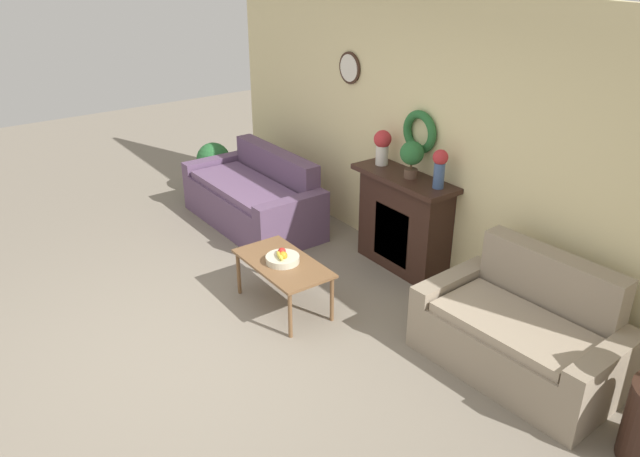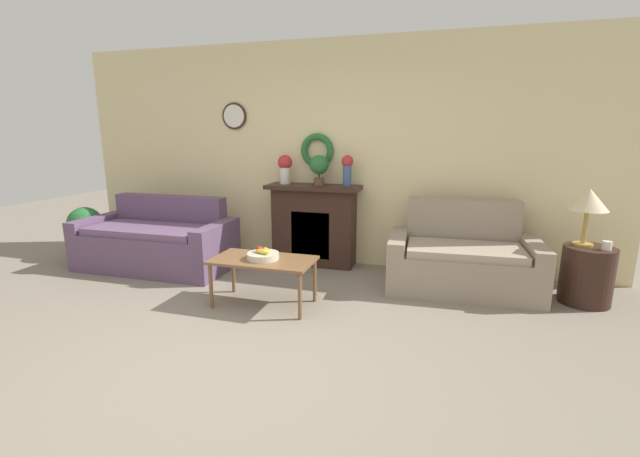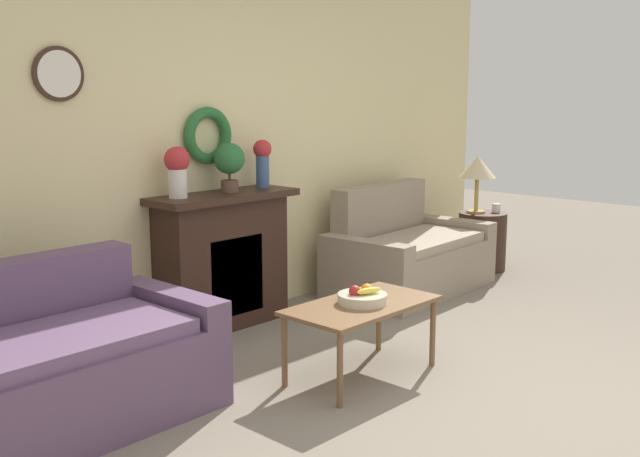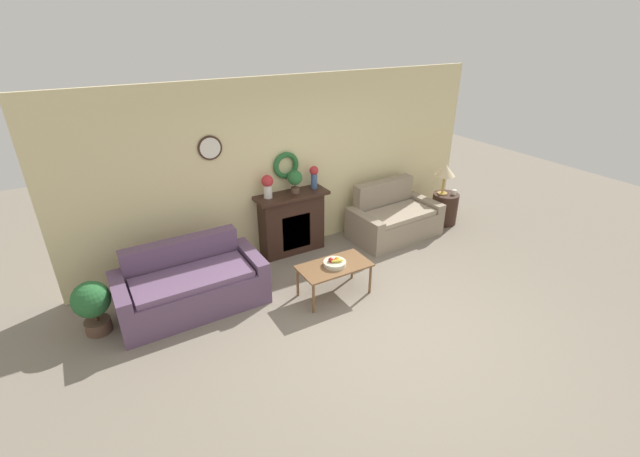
{
  "view_description": "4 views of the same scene",
  "coord_description": "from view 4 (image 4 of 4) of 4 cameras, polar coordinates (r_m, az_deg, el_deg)",
  "views": [
    {
      "loc": [
        3.97,
        -1.58,
        3.1
      ],
      "look_at": [
        -0.14,
        1.37,
        0.71
      ],
      "focal_mm": 35.0,
      "sensor_mm": 36.0,
      "label": 1
    },
    {
      "loc": [
        1.45,
        -2.55,
        1.64
      ],
      "look_at": [
        0.25,
        1.4,
        0.7
      ],
      "focal_mm": 24.0,
      "sensor_mm": 36.0,
      "label": 2
    },
    {
      "loc": [
        -3.54,
        -1.8,
        1.72
      ],
      "look_at": [
        -0.01,
        1.51,
        0.83
      ],
      "focal_mm": 42.0,
      "sensor_mm": 36.0,
      "label": 3
    },
    {
      "loc": [
        -2.8,
        -3.12,
        3.4
      ],
      "look_at": [
        -0.26,
        1.25,
        0.91
      ],
      "focal_mm": 24.0,
      "sensor_mm": 36.0,
      "label": 4
    }
  ],
  "objects": [
    {
      "name": "ground_plane",
      "position": [
        5.4,
        9.37,
        -13.27
      ],
      "size": [
        16.0,
        16.0,
        0.0
      ],
      "primitive_type": "plane",
      "color": "gray"
    },
    {
      "name": "wall_back",
      "position": [
        6.68,
        -3.89,
        8.27
      ],
      "size": [
        6.8,
        0.14,
        2.7
      ],
      "color": "beige",
      "rests_on": "ground_plane"
    },
    {
      "name": "fireplace",
      "position": [
        6.77,
        -3.78,
        0.82
      ],
      "size": [
        1.14,
        0.41,
        1.0
      ],
      "color": "#331E16",
      "rests_on": "ground_plane"
    },
    {
      "name": "couch_left",
      "position": [
        5.8,
        -16.79,
        -7.27
      ],
      "size": [
        1.84,
        0.9,
        0.84
      ],
      "rotation": [
        0.0,
        0.0,
        0.01
      ],
      "color": "#604766",
      "rests_on": "ground_plane"
    },
    {
      "name": "loveseat_right",
      "position": [
        7.45,
        9.73,
        1.29
      ],
      "size": [
        1.56,
        0.94,
        0.92
      ],
      "rotation": [
        0.0,
        0.0,
        0.06
      ],
      "color": "gray",
      "rests_on": "ground_plane"
    },
    {
      "name": "coffee_table",
      "position": [
        5.72,
        1.93,
        -5.32
      ],
      "size": [
        0.96,
        0.52,
        0.46
      ],
      "color": "brown",
      "rests_on": "ground_plane"
    },
    {
      "name": "fruit_bowl",
      "position": [
        5.67,
        1.97,
        -4.59
      ],
      "size": [
        0.3,
        0.3,
        0.12
      ],
      "color": "beige",
      "rests_on": "coffee_table"
    },
    {
      "name": "side_table_by_loveseat",
      "position": [
        8.15,
        16.26,
        2.6
      ],
      "size": [
        0.46,
        0.46,
        0.56
      ],
      "color": "#331E16",
      "rests_on": "ground_plane"
    },
    {
      "name": "table_lamp",
      "position": [
        7.9,
        16.36,
        7.37
      ],
      "size": [
        0.35,
        0.35,
        0.55
      ],
      "color": "#B28E42",
      "rests_on": "side_table_by_loveseat"
    },
    {
      "name": "mug",
      "position": [
        8.06,
        17.47,
        4.64
      ],
      "size": [
        0.08,
        0.08,
        0.08
      ],
      "color": "silver",
      "rests_on": "side_table_by_loveseat"
    },
    {
      "name": "vase_on_mantel_left",
      "position": [
        6.36,
        -7.02,
        5.8
      ],
      "size": [
        0.18,
        0.18,
        0.35
      ],
      "color": "silver",
      "rests_on": "fireplace"
    },
    {
      "name": "vase_on_mantel_right",
      "position": [
        6.68,
        -0.81,
        7.08
      ],
      "size": [
        0.14,
        0.14,
        0.36
      ],
      "color": "#3D5684",
      "rests_on": "fireplace"
    },
    {
      "name": "potted_plant_on_mantel",
      "position": [
        6.51,
        -3.37,
        6.61
      ],
      "size": [
        0.23,
        0.23,
        0.36
      ],
      "color": "brown",
      "rests_on": "fireplace"
    },
    {
      "name": "potted_plant_floor_by_couch",
      "position": [
        5.73,
        -28.12,
        -8.8
      ],
      "size": [
        0.43,
        0.43,
        0.68
      ],
      "color": "brown",
      "rests_on": "ground_plane"
    }
  ]
}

